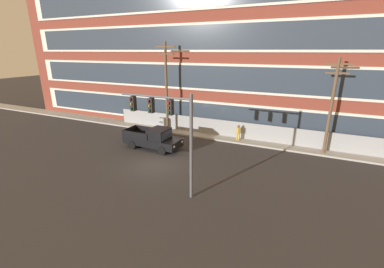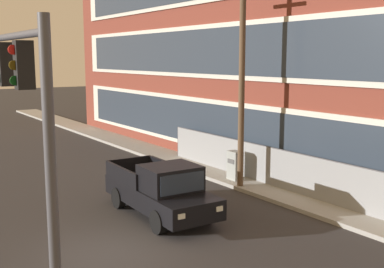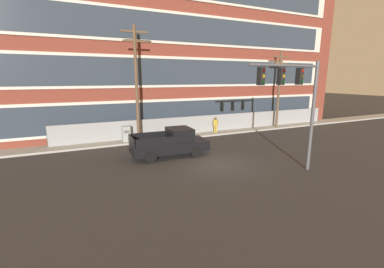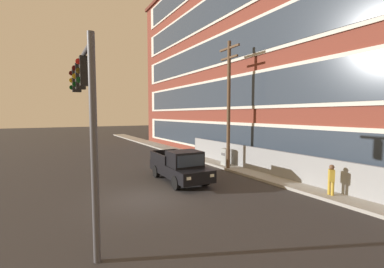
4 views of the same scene
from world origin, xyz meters
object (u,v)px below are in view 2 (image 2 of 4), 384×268
Objects in this scene: traffic_signal_mast at (24,113)px; utility_pole_near_corner at (242,70)px; pickup_truck_black at (162,191)px; electrical_cabinet at (235,167)px.

utility_pole_near_corner reaches higher than traffic_signal_mast.
traffic_signal_mast reaches higher than pickup_truck_black.
traffic_signal_mast is 8.70m from pickup_truck_black.
pickup_truck_black is at bearing 130.47° from traffic_signal_mast.
electrical_cabinet is at bearing 112.96° from pickup_truck_black.
traffic_signal_mast is 0.67× the size of utility_pole_near_corner.
pickup_truck_black is at bearing -75.30° from utility_pole_near_corner.
pickup_truck_black reaches higher than electrical_cabinet.
traffic_signal_mast is at bearing -59.26° from utility_pole_near_corner.
pickup_truck_black is 5.59m from electrical_cabinet.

